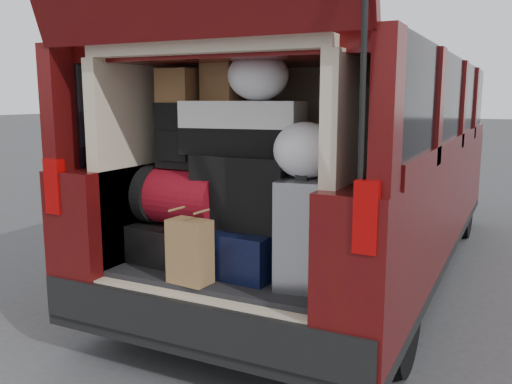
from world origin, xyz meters
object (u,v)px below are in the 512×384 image
silver_roller (303,232)px  black_soft_case (248,191)px  black_hardshell (180,239)px  backpack (181,135)px  kraft_bag (190,251)px  twotone_duffel (244,127)px  navy_hardshell (250,247)px  red_duffel (185,197)px

silver_roller → black_soft_case: (-0.37, 0.09, 0.17)m
black_hardshell → backpack: bearing=-32.9°
silver_roller → kraft_bag: (-0.53, -0.25, -0.11)m
black_hardshell → twotone_duffel: 0.80m
black_hardshell → backpack: 0.63m
black_hardshell → navy_hardshell: 0.48m
silver_roller → twotone_duffel: bearing=150.6°
twotone_duffel → black_soft_case: bearing=-57.6°
red_duffel → black_soft_case: (0.39, 0.03, 0.06)m
black_soft_case → black_hardshell: bearing=178.2°
kraft_bag → backpack: backpack is taller
kraft_bag → red_duffel: 0.44m
backpack → black_soft_case: bearing=6.0°
black_soft_case → backpack: 0.51m
backpack → twotone_duffel: twotone_duffel is taller
navy_hardshell → silver_roller: bearing=-12.2°
black_hardshell → backpack: backpack is taller
kraft_bag → black_soft_case: 0.47m
black_hardshell → silver_roller: silver_roller is taller
backpack → twotone_duffel: size_ratio=0.58×
backpack → twotone_duffel: (0.37, 0.08, 0.05)m
navy_hardshell → backpack: bearing=-171.3°
black_hardshell → kraft_bag: bearing=-43.3°
navy_hardshell → black_hardshell: bearing=-176.8°
backpack → red_duffel: bearing=-25.6°
silver_roller → red_duffel: size_ratio=1.07×
navy_hardshell → kraft_bag: (-0.16, -0.36, 0.04)m
silver_roller → backpack: backpack is taller
black_hardshell → kraft_bag: 0.48m
black_hardshell → kraft_bag: (0.31, -0.37, 0.06)m
red_duffel → black_soft_case: black_soft_case is taller
navy_hardshell → red_duffel: 0.48m
black_soft_case → twotone_duffel: bearing=131.8°
kraft_bag → backpack: bearing=134.9°
black_hardshell → navy_hardshell: (0.48, -0.01, 0.02)m
red_duffel → backpack: (-0.03, 0.02, 0.35)m
twotone_duffel → silver_roller: bearing=-28.2°
navy_hardshell → backpack: backpack is taller
silver_roller → twotone_duffel: (-0.42, 0.15, 0.51)m
black_hardshell → red_duffel: 0.29m
black_hardshell → red_duffel: (0.08, -0.06, 0.27)m
navy_hardshell → kraft_bag: size_ratio=1.69×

